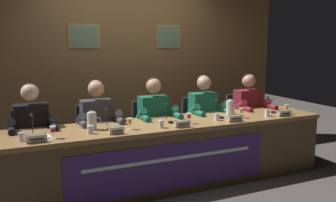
% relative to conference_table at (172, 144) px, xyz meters
% --- Properties ---
extents(ground_plane, '(12.00, 12.00, 0.00)m').
position_rel_conference_table_xyz_m(ground_plane, '(0.00, 0.12, -0.52)').
color(ground_plane, '#4C4742').
extents(wall_back_panelled, '(5.15, 0.14, 2.60)m').
position_rel_conference_table_xyz_m(wall_back_panelled, '(0.00, 1.60, 0.79)').
color(wall_back_panelled, brown).
rests_on(wall_back_panelled, ground_plane).
extents(conference_table, '(3.95, 0.78, 0.74)m').
position_rel_conference_table_xyz_m(conference_table, '(0.00, 0.00, 0.00)').
color(conference_table, olive).
rests_on(conference_table, ground_plane).
extents(chair_far_left, '(0.44, 0.45, 0.90)m').
position_rel_conference_table_xyz_m(chair_far_left, '(-1.46, 0.69, -0.08)').
color(chair_far_left, black).
rests_on(chair_far_left, ground_plane).
extents(panelist_far_left, '(0.51, 0.48, 1.23)m').
position_rel_conference_table_xyz_m(panelist_far_left, '(-1.46, 0.49, 0.20)').
color(panelist_far_left, black).
rests_on(panelist_far_left, ground_plane).
extents(nameplate_far_left, '(0.19, 0.06, 0.08)m').
position_rel_conference_table_xyz_m(nameplate_far_left, '(-1.46, -0.17, 0.27)').
color(nameplate_far_left, white).
rests_on(nameplate_far_left, conference_table).
extents(juice_glass_far_left, '(0.06, 0.06, 0.12)m').
position_rel_conference_table_xyz_m(juice_glass_far_left, '(-1.30, -0.08, 0.31)').
color(juice_glass_far_left, white).
rests_on(juice_glass_far_left, conference_table).
extents(water_cup_far_left, '(0.06, 0.06, 0.08)m').
position_rel_conference_table_xyz_m(water_cup_far_left, '(-1.59, -0.06, 0.27)').
color(water_cup_far_left, silver).
rests_on(water_cup_far_left, conference_table).
extents(microphone_far_left, '(0.06, 0.17, 0.22)m').
position_rel_conference_table_xyz_m(microphone_far_left, '(-1.47, 0.08, 0.30)').
color(microphone_far_left, black).
rests_on(microphone_far_left, conference_table).
extents(chair_left, '(0.44, 0.45, 0.90)m').
position_rel_conference_table_xyz_m(chair_left, '(-0.73, 0.69, -0.08)').
color(chair_left, black).
rests_on(chair_left, ground_plane).
extents(panelist_left, '(0.51, 0.48, 1.23)m').
position_rel_conference_table_xyz_m(panelist_left, '(-0.73, 0.49, 0.20)').
color(panelist_left, black).
rests_on(panelist_left, ground_plane).
extents(nameplate_left, '(0.15, 0.06, 0.08)m').
position_rel_conference_table_xyz_m(nameplate_left, '(-0.70, -0.17, 0.27)').
color(nameplate_left, white).
rests_on(nameplate_left, conference_table).
extents(juice_glass_left, '(0.06, 0.06, 0.12)m').
position_rel_conference_table_xyz_m(juice_glass_left, '(-0.52, -0.04, 0.31)').
color(juice_glass_left, white).
rests_on(juice_glass_left, conference_table).
extents(water_cup_left, '(0.06, 0.06, 0.08)m').
position_rel_conference_table_xyz_m(water_cup_left, '(-0.94, -0.04, 0.27)').
color(water_cup_left, silver).
rests_on(water_cup_left, conference_table).
extents(microphone_left, '(0.06, 0.17, 0.22)m').
position_rel_conference_table_xyz_m(microphone_left, '(-0.71, 0.06, 0.30)').
color(microphone_left, black).
rests_on(microphone_left, conference_table).
extents(chair_center, '(0.44, 0.45, 0.90)m').
position_rel_conference_table_xyz_m(chair_center, '(0.00, 0.69, -0.08)').
color(chair_center, black).
rests_on(chair_center, ground_plane).
extents(panelist_center, '(0.51, 0.48, 1.23)m').
position_rel_conference_table_xyz_m(panelist_center, '(0.00, 0.49, 0.20)').
color(panelist_center, black).
rests_on(panelist_center, ground_plane).
extents(nameplate_center, '(0.18, 0.06, 0.08)m').
position_rel_conference_table_xyz_m(nameplate_center, '(0.04, -0.18, 0.27)').
color(nameplate_center, white).
rests_on(nameplate_center, conference_table).
extents(juice_glass_center, '(0.06, 0.06, 0.12)m').
position_rel_conference_table_xyz_m(juice_glass_center, '(0.19, -0.06, 0.31)').
color(juice_glass_center, white).
rests_on(juice_glass_center, conference_table).
extents(water_cup_center, '(0.06, 0.06, 0.08)m').
position_rel_conference_table_xyz_m(water_cup_center, '(-0.18, -0.11, 0.27)').
color(water_cup_center, silver).
rests_on(water_cup_center, conference_table).
extents(microphone_center, '(0.06, 0.17, 0.22)m').
position_rel_conference_table_xyz_m(microphone_center, '(0.01, 0.10, 0.30)').
color(microphone_center, black).
rests_on(microphone_center, conference_table).
extents(chair_right, '(0.44, 0.45, 0.90)m').
position_rel_conference_table_xyz_m(chair_right, '(0.73, 0.69, -0.08)').
color(chair_right, black).
rests_on(chair_right, ground_plane).
extents(panelist_right, '(0.51, 0.48, 1.23)m').
position_rel_conference_table_xyz_m(panelist_right, '(0.73, 0.49, 0.20)').
color(panelist_right, black).
rests_on(panelist_right, ground_plane).
extents(nameplate_right, '(0.19, 0.06, 0.08)m').
position_rel_conference_table_xyz_m(nameplate_right, '(0.73, -0.19, 0.27)').
color(nameplate_right, white).
rests_on(nameplate_right, conference_table).
extents(juice_glass_right, '(0.06, 0.06, 0.12)m').
position_rel_conference_table_xyz_m(juice_glass_right, '(0.91, -0.04, 0.31)').
color(juice_glass_right, white).
rests_on(juice_glass_right, conference_table).
extents(water_cup_right, '(0.06, 0.06, 0.08)m').
position_rel_conference_table_xyz_m(water_cup_right, '(0.57, -0.04, 0.27)').
color(water_cup_right, silver).
rests_on(water_cup_right, conference_table).
extents(microphone_right, '(0.06, 0.17, 0.22)m').
position_rel_conference_table_xyz_m(microphone_right, '(0.69, 0.08, 0.30)').
color(microphone_right, black).
rests_on(microphone_right, conference_table).
extents(chair_far_right, '(0.44, 0.45, 0.90)m').
position_rel_conference_table_xyz_m(chair_far_right, '(1.46, 0.69, -0.08)').
color(chair_far_right, black).
rests_on(chair_far_right, ground_plane).
extents(panelist_far_right, '(0.51, 0.48, 1.23)m').
position_rel_conference_table_xyz_m(panelist_far_right, '(1.46, 0.49, 0.20)').
color(panelist_far_right, black).
rests_on(panelist_far_right, ground_plane).
extents(nameplate_far_right, '(0.19, 0.06, 0.08)m').
position_rel_conference_table_xyz_m(nameplate_far_right, '(1.47, -0.18, 0.27)').
color(nameplate_far_right, white).
rests_on(nameplate_far_right, conference_table).
extents(juice_glass_far_right, '(0.06, 0.06, 0.12)m').
position_rel_conference_table_xyz_m(juice_glass_far_right, '(1.60, -0.07, 0.31)').
color(juice_glass_far_right, white).
rests_on(juice_glass_far_right, conference_table).
extents(water_cup_far_right, '(0.06, 0.06, 0.08)m').
position_rel_conference_table_xyz_m(water_cup_far_right, '(1.28, -0.09, 0.27)').
color(water_cup_far_right, silver).
rests_on(water_cup_far_right, conference_table).
extents(microphone_far_right, '(0.06, 0.17, 0.22)m').
position_rel_conference_table_xyz_m(microphone_far_right, '(1.50, 0.09, 0.30)').
color(microphone_far_right, black).
rests_on(microphone_far_right, conference_table).
extents(water_pitcher_left_side, '(0.15, 0.10, 0.21)m').
position_rel_conference_table_xyz_m(water_pitcher_left_side, '(-0.88, 0.11, 0.32)').
color(water_pitcher_left_side, silver).
rests_on(water_pitcher_left_side, conference_table).
extents(water_pitcher_right_side, '(0.15, 0.10, 0.21)m').
position_rel_conference_table_xyz_m(water_pitcher_right_side, '(0.89, 0.17, 0.32)').
color(water_pitcher_right_side, silver).
rests_on(water_pitcher_right_side, conference_table).
extents(document_stack_far_left, '(0.23, 0.17, 0.01)m').
position_rel_conference_table_xyz_m(document_stack_far_left, '(-1.43, -0.00, 0.23)').
color(document_stack_far_left, white).
rests_on(document_stack_far_left, conference_table).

